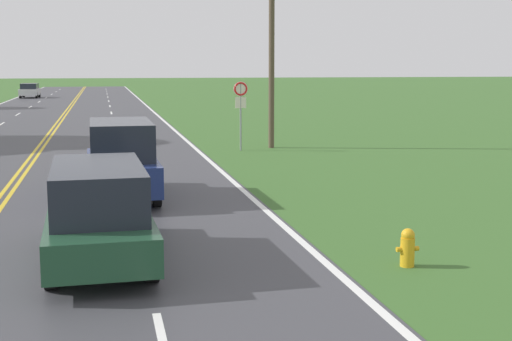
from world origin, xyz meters
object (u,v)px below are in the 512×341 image
at_px(fire_hydrant, 408,247).
at_px(car_dark_blue_van_approaching, 121,159).
at_px(traffic_sign, 241,98).
at_px(car_dark_green_van_nearest, 98,211).
at_px(car_silver_hatchback_mid_near, 30,90).

relative_size(fire_hydrant, car_dark_blue_van_approaching, 0.15).
xyz_separation_m(fire_hydrant, car_dark_blue_van_approaching, (-4.64, 7.59, 0.70)).
bearing_deg(traffic_sign, car_dark_blue_van_approaching, -117.49).
xyz_separation_m(traffic_sign, car_dark_green_van_nearest, (-5.63, -15.84, -1.22)).
distance_m(car_dark_blue_van_approaching, car_silver_hatchback_mid_near, 61.90).
relative_size(traffic_sign, car_dark_green_van_nearest, 0.59).
xyz_separation_m(fire_hydrant, car_silver_hatchback_mid_near, (-12.61, 68.97, 0.49)).
height_order(fire_hydrant, car_silver_hatchback_mid_near, car_silver_hatchback_mid_near).
xyz_separation_m(traffic_sign, car_silver_hatchback_mid_near, (-13.03, 51.66, -1.30)).
distance_m(fire_hydrant, car_dark_green_van_nearest, 5.44).
distance_m(traffic_sign, car_dark_blue_van_approaching, 11.02).
bearing_deg(fire_hydrant, car_dark_green_van_nearest, 164.21).
bearing_deg(car_dark_green_van_nearest, car_silver_hatchback_mid_near, -175.41).
relative_size(fire_hydrant, car_silver_hatchback_mid_near, 0.17).
bearing_deg(car_dark_green_van_nearest, fire_hydrant, 72.55).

